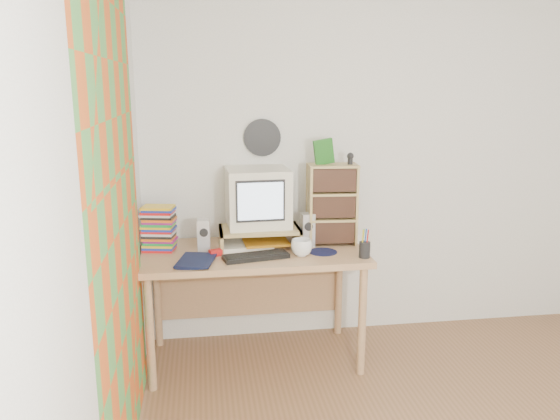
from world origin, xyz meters
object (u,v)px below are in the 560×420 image
object	(u,v)px
keyboard	(256,256)
diary	(179,258)
desk	(253,267)
crt_monitor	(258,198)
mug	(302,248)
cd_rack	(332,204)
dvd_stack	(159,229)

from	to	relation	value
keyboard	diary	size ratio (longest dim) A/B	1.59
desk	diary	world-z (taller)	diary
crt_monitor	mug	distance (m)	0.46
cd_rack	diary	world-z (taller)	cd_rack
keyboard	mug	bearing A→B (deg)	-8.13
dvd_stack	cd_rack	distance (m)	1.12
desk	crt_monitor	size ratio (longest dim) A/B	3.52
dvd_stack	diary	bearing A→B (deg)	-51.90
cd_rack	mug	bearing A→B (deg)	-132.81
mug	cd_rack	bearing A→B (deg)	43.45
mug	keyboard	bearing A→B (deg)	-176.57
diary	mug	bearing A→B (deg)	14.42
keyboard	diary	distance (m)	0.46
crt_monitor	mug	bearing A→B (deg)	-54.33
dvd_stack	crt_monitor	bearing A→B (deg)	16.76
desk	keyboard	bearing A→B (deg)	-90.40
keyboard	cd_rack	world-z (taller)	cd_rack
crt_monitor	diary	distance (m)	0.66
crt_monitor	keyboard	xyz separation A→B (m)	(-0.05, -0.31, -0.30)
desk	dvd_stack	xyz separation A→B (m)	(-0.59, 0.03, 0.27)
desk	cd_rack	distance (m)	0.66
desk	mug	world-z (taller)	mug
keyboard	crt_monitor	bearing A→B (deg)	69.66
diary	crt_monitor	bearing A→B (deg)	45.05
cd_rack	diary	size ratio (longest dim) A/B	2.12
cd_rack	mug	size ratio (longest dim) A/B	4.06
desk	crt_monitor	distance (m)	0.45
dvd_stack	desk	bearing A→B (deg)	8.75
diary	keyboard	bearing A→B (deg)	13.31
crt_monitor	cd_rack	size ratio (longest dim) A/B	0.75
dvd_stack	cd_rack	size ratio (longest dim) A/B	0.52
desk	cd_rack	world-z (taller)	cd_rack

